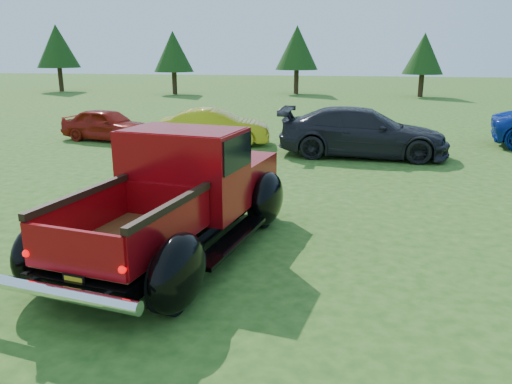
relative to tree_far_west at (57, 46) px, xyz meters
name	(u,v)px	position (x,y,z in m)	size (l,w,h in m)	color
ground	(278,248)	(22.00, -30.00, -3.52)	(120.00, 120.00, 0.00)	#264C15
tree_far_west	(57,46)	(0.00, 0.00, 0.00)	(3.33, 3.33, 5.20)	#332114
tree_west	(173,52)	(10.00, -1.00, -0.41)	(2.94, 2.94, 4.60)	#332114
tree_mid_left	(297,48)	(19.00, 1.00, -0.14)	(3.20, 3.20, 5.00)	#332114
tree_mid_right	(424,54)	(28.00, 0.00, -0.55)	(2.82, 2.82, 4.40)	#332114
pickup_truck	(185,191)	(20.44, -30.07, -2.58)	(3.21, 5.56, 1.97)	black
show_car_red	(107,125)	(14.39, -20.80, -2.94)	(1.37, 3.41, 1.16)	maroon
show_car_yellow	(215,127)	(18.50, -20.95, -2.90)	(1.32, 3.78, 1.24)	gold
show_car_grey	(363,132)	(23.50, -21.99, -2.77)	(2.09, 5.15, 1.49)	black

